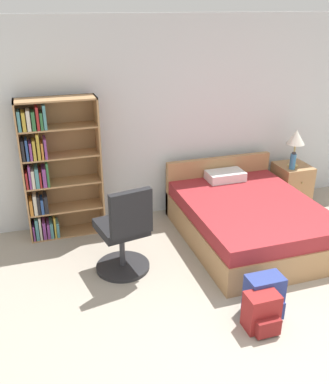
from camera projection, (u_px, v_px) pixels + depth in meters
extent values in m
plane|color=#A39989|center=(314.00, 378.00, 3.37)|extent=(14.00, 14.00, 0.00)
cube|color=silver|center=(179.00, 119.00, 5.65)|extent=(9.00, 0.06, 2.60)
cube|color=#AD7F51|center=(23.00, 174.00, 5.03)|extent=(0.02, 0.31, 1.72)
cube|color=#AD7F51|center=(100.00, 166.00, 5.28)|extent=(0.02, 0.31, 1.72)
cube|color=#936C45|center=(61.00, 166.00, 5.28)|extent=(0.93, 0.01, 1.72)
cube|color=#AD7F51|center=(69.00, 232.00, 5.50)|extent=(0.89, 0.30, 0.02)
cube|color=#7A387F|center=(34.00, 231.00, 5.30)|extent=(0.02, 0.21, 0.19)
cube|color=teal|center=(37.00, 227.00, 5.30)|extent=(0.04, 0.23, 0.27)
cube|color=beige|center=(40.00, 227.00, 5.29)|extent=(0.03, 0.19, 0.29)
cube|color=#7A387F|center=(44.00, 227.00, 5.34)|extent=(0.04, 0.24, 0.23)
cube|color=#7A387F|center=(48.00, 228.00, 5.36)|extent=(0.03, 0.23, 0.20)
cube|color=teal|center=(51.00, 227.00, 5.37)|extent=(0.04, 0.23, 0.20)
cube|color=gold|center=(55.00, 224.00, 5.37)|extent=(0.02, 0.24, 0.27)
cube|color=teal|center=(58.00, 227.00, 5.38)|extent=(0.03, 0.20, 0.20)
cube|color=#AD7F51|center=(66.00, 207.00, 5.36)|extent=(0.89, 0.30, 0.02)
cube|color=orange|center=(31.00, 206.00, 5.15)|extent=(0.04, 0.19, 0.20)
cube|color=beige|center=(35.00, 203.00, 5.16)|extent=(0.04, 0.20, 0.25)
cube|color=black|center=(38.00, 204.00, 5.17)|extent=(0.03, 0.18, 0.23)
cube|color=navy|center=(42.00, 205.00, 5.19)|extent=(0.03, 0.18, 0.19)
cube|color=black|center=(46.00, 203.00, 5.20)|extent=(0.04, 0.20, 0.22)
cube|color=#AD7F51|center=(64.00, 182.00, 5.22)|extent=(0.89, 0.30, 0.02)
cube|color=maroon|center=(27.00, 179.00, 5.00)|extent=(0.02, 0.17, 0.20)
cube|color=#7A387F|center=(30.00, 176.00, 5.00)|extent=(0.02, 0.19, 0.28)
cube|color=beige|center=(33.00, 177.00, 5.05)|extent=(0.03, 0.24, 0.22)
cube|color=teal|center=(37.00, 176.00, 5.04)|extent=(0.04, 0.21, 0.24)
cube|color=maroon|center=(40.00, 177.00, 5.07)|extent=(0.02, 0.23, 0.20)
cube|color=#7A387F|center=(44.00, 176.00, 5.08)|extent=(0.04, 0.22, 0.23)
cube|color=#2D6638|center=(47.00, 173.00, 5.08)|extent=(0.03, 0.24, 0.29)
cube|color=#AD7F51|center=(61.00, 155.00, 5.08)|extent=(0.89, 0.30, 0.02)
cube|color=black|center=(23.00, 149.00, 4.88)|extent=(0.03, 0.23, 0.24)
cube|color=navy|center=(27.00, 149.00, 4.89)|extent=(0.03, 0.22, 0.24)
cube|color=#7A387F|center=(31.00, 150.00, 4.90)|extent=(0.03, 0.19, 0.21)
cube|color=gold|center=(34.00, 149.00, 4.89)|extent=(0.03, 0.18, 0.23)
cube|color=gold|center=(38.00, 145.00, 4.91)|extent=(0.03, 0.21, 0.30)
cube|color=orange|center=(42.00, 150.00, 4.94)|extent=(0.02, 0.21, 0.19)
cube|color=#7A387F|center=(45.00, 147.00, 4.95)|extent=(0.03, 0.22, 0.24)
cube|color=#AD7F51|center=(58.00, 127.00, 4.94)|extent=(0.89, 0.30, 0.02)
cube|color=teal|center=(19.00, 120.00, 4.73)|extent=(0.03, 0.19, 0.23)
cube|color=gold|center=(24.00, 121.00, 4.74)|extent=(0.04, 0.19, 0.21)
cube|color=beige|center=(28.00, 120.00, 4.75)|extent=(0.04, 0.19, 0.23)
cube|color=#2D6638|center=(33.00, 120.00, 4.77)|extent=(0.04, 0.20, 0.21)
cube|color=maroon|center=(37.00, 118.00, 4.77)|extent=(0.03, 0.18, 0.26)
cube|color=#2D6638|center=(41.00, 120.00, 4.80)|extent=(0.03, 0.20, 0.20)
cube|color=teal|center=(44.00, 116.00, 4.81)|extent=(0.03, 0.22, 0.28)
cube|color=#AD7F51|center=(55.00, 99.00, 4.81)|extent=(0.93, 0.31, 0.02)
cube|color=#AD7F51|center=(249.00, 228.00, 5.26)|extent=(1.52, 1.97, 0.34)
cube|color=maroon|center=(251.00, 209.00, 5.16)|extent=(1.49, 1.93, 0.18)
cube|color=#AD7F51|center=(218.00, 183.00, 6.00)|extent=(1.52, 0.08, 0.77)
cube|color=white|center=(225.00, 176.00, 5.74)|extent=(0.50, 0.30, 0.12)
cylinder|color=#232326|center=(123.00, 266.00, 4.76)|extent=(0.59, 0.59, 0.04)
cylinder|color=#333338|center=(122.00, 248.00, 4.66)|extent=(0.06, 0.06, 0.43)
cube|color=black|center=(121.00, 227.00, 4.55)|extent=(0.56, 0.56, 0.10)
cube|color=black|center=(131.00, 213.00, 4.21)|extent=(0.45, 0.16, 0.47)
cube|color=#AD7F51|center=(291.00, 184.00, 6.19)|extent=(0.45, 0.47, 0.59)
sphere|color=tan|center=(302.00, 183.00, 5.93)|extent=(0.02, 0.02, 0.02)
cylinder|color=tan|center=(293.00, 165.00, 6.04)|extent=(0.14, 0.14, 0.02)
cylinder|color=tan|center=(294.00, 154.00, 5.97)|extent=(0.02, 0.02, 0.31)
cone|color=silver|center=(296.00, 137.00, 5.87)|extent=(0.25, 0.25, 0.20)
cylinder|color=teal|center=(293.00, 162.00, 5.90)|extent=(0.08, 0.08, 0.22)
cylinder|color=#2D2D33|center=(294.00, 153.00, 5.85)|extent=(0.05, 0.05, 0.02)
cube|color=navy|center=(264.00, 295.00, 4.01)|extent=(0.34, 0.21, 0.40)
cube|color=navy|center=(271.00, 312.00, 3.92)|extent=(0.26, 0.07, 0.18)
cube|color=maroon|center=(261.00, 311.00, 3.83)|extent=(0.30, 0.20, 0.36)
cube|color=maroon|center=(268.00, 328.00, 3.74)|extent=(0.23, 0.07, 0.16)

